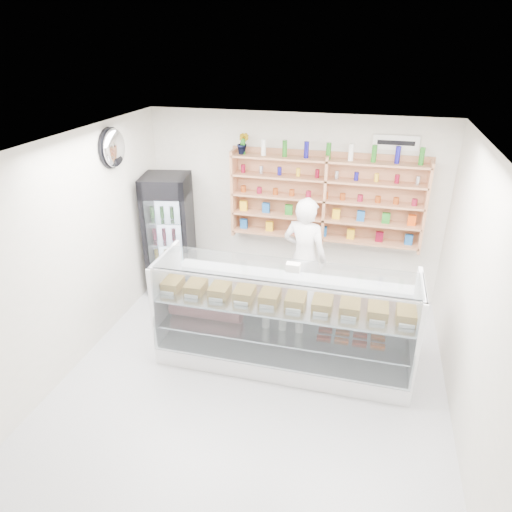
# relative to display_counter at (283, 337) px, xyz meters

# --- Properties ---
(room) EXTENTS (5.00, 5.00, 5.00)m
(room) POSITION_rel_display_counter_xyz_m (-0.27, -0.52, 1.03)
(room) COLOR silver
(room) RESTS_ON ground
(display_counter) EXTENTS (3.10, 0.93, 1.35)m
(display_counter) POSITION_rel_display_counter_xyz_m (0.00, 0.00, 0.00)
(display_counter) COLOR white
(display_counter) RESTS_ON floor
(shop_worker) EXTENTS (0.75, 0.59, 1.81)m
(shop_worker) POSITION_rel_display_counter_xyz_m (0.05, 1.21, 0.54)
(shop_worker) COLOR white
(shop_worker) RESTS_ON floor
(drinks_cooler) EXTENTS (0.80, 0.78, 1.90)m
(drinks_cooler) POSITION_rel_display_counter_xyz_m (-2.12, 1.41, 0.59)
(drinks_cooler) COLOR black
(drinks_cooler) RESTS_ON floor
(wall_shelving) EXTENTS (2.84, 0.28, 1.33)m
(wall_shelving) POSITION_rel_display_counter_xyz_m (0.23, 1.82, 1.23)
(wall_shelving) COLOR tan
(wall_shelving) RESTS_ON back_wall
(potted_plant) EXTENTS (0.19, 0.16, 0.32)m
(potted_plant) POSITION_rel_display_counter_xyz_m (-1.02, 1.82, 1.99)
(potted_plant) COLOR #1E6626
(potted_plant) RESTS_ON wall_shelving
(security_mirror) EXTENTS (0.15, 0.50, 0.50)m
(security_mirror) POSITION_rel_display_counter_xyz_m (-2.44, 0.68, 2.08)
(security_mirror) COLOR silver
(security_mirror) RESTS_ON left_wall
(wall_sign) EXTENTS (0.62, 0.03, 0.20)m
(wall_sign) POSITION_rel_display_counter_xyz_m (1.13, 1.95, 2.08)
(wall_sign) COLOR white
(wall_sign) RESTS_ON back_wall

